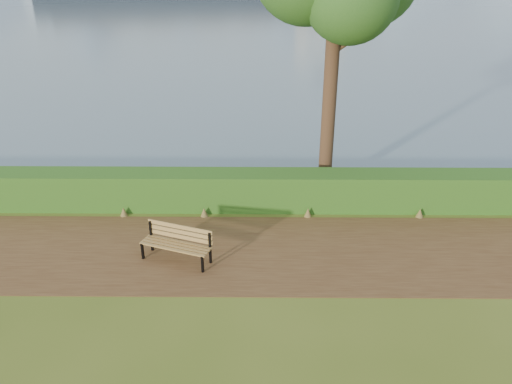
{
  "coord_description": "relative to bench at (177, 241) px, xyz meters",
  "views": [
    {
      "loc": [
        0.36,
        -9.47,
        6.07
      ],
      "look_at": [
        0.26,
        1.2,
        1.1
      ],
      "focal_mm": 35.0,
      "sensor_mm": 36.0,
      "label": 1
    }
  ],
  "objects": [
    {
      "name": "hedge",
      "position": [
        1.46,
        2.61,
        0.04
      ],
      "size": [
        32.0,
        0.85,
        1.0
      ],
      "primitive_type": "cube",
      "color": "#214D16",
      "rests_on": "ground"
    },
    {
      "name": "bench",
      "position": [
        0.0,
        0.0,
        0.0
      ],
      "size": [
        1.64,
        0.98,
        0.79
      ],
      "rotation": [
        0.0,
        0.0,
        -0.36
      ],
      "color": "black",
      "rests_on": "ground"
    },
    {
      "name": "ground",
      "position": [
        1.46,
        0.01,
        -0.46
      ],
      "size": [
        140.0,
        140.0,
        0.0
      ],
      "primitive_type": "plane",
      "color": "#4A5C1A",
      "rests_on": "ground"
    },
    {
      "name": "path",
      "position": [
        1.46,
        0.31,
        -0.45
      ],
      "size": [
        40.0,
        3.4,
        0.01
      ],
      "primitive_type": "cube",
      "color": "#4F301B",
      "rests_on": "ground"
    }
  ]
}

